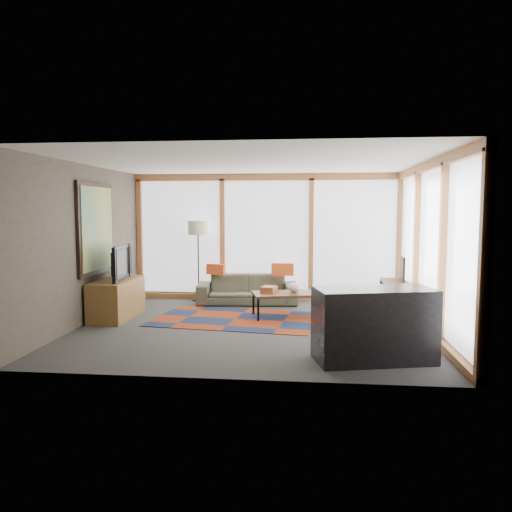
# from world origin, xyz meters

# --- Properties ---
(ground) EXTENTS (5.50, 5.50, 0.00)m
(ground) POSITION_xyz_m (0.00, 0.00, 0.00)
(ground) COLOR #2D2C2A
(ground) RESTS_ON ground
(room_envelope) EXTENTS (5.52, 5.02, 2.62)m
(room_envelope) POSITION_xyz_m (0.49, 0.56, 1.54)
(room_envelope) COLOR #43392F
(room_envelope) RESTS_ON ground
(rug) EXTENTS (2.90, 2.07, 0.01)m
(rug) POSITION_xyz_m (-0.36, 0.50, 0.01)
(rug) COLOR maroon
(rug) RESTS_ON ground
(sofa) EXTENTS (2.03, 0.94, 0.58)m
(sofa) POSITION_xyz_m (-0.34, 1.95, 0.29)
(sofa) COLOR #3D3D2C
(sofa) RESTS_ON ground
(pillow_left) EXTENTS (0.40, 0.21, 0.21)m
(pillow_left) POSITION_xyz_m (-0.97, 1.95, 0.68)
(pillow_left) COLOR #D9501E
(pillow_left) RESTS_ON sofa
(pillow_right) EXTENTS (0.44, 0.14, 0.24)m
(pillow_right) POSITION_xyz_m (0.36, 1.95, 0.70)
(pillow_right) COLOR #D9501E
(pillow_right) RESTS_ON sofa
(floor_lamp) EXTENTS (0.41, 0.41, 1.64)m
(floor_lamp) POSITION_xyz_m (-1.38, 2.21, 0.82)
(floor_lamp) COLOR black
(floor_lamp) RESTS_ON ground
(coffee_table) EXTENTS (1.41, 0.95, 0.43)m
(coffee_table) POSITION_xyz_m (0.56, 0.79, 0.21)
(coffee_table) COLOR black
(coffee_table) RESTS_ON ground
(book_stack) EXTENTS (0.30, 0.34, 0.10)m
(book_stack) POSITION_xyz_m (0.18, 0.83, 0.48)
(book_stack) COLOR brown
(book_stack) RESTS_ON coffee_table
(vase) EXTENTS (0.24, 0.24, 0.17)m
(vase) POSITION_xyz_m (0.63, 0.81, 0.52)
(vase) COLOR beige
(vase) RESTS_ON coffee_table
(bookshelf) EXTENTS (0.43, 2.34, 0.58)m
(bookshelf) POSITION_xyz_m (2.43, 0.60, 0.29)
(bookshelf) COLOR black
(bookshelf) RESTS_ON ground
(bowl_a) EXTENTS (0.20, 0.20, 0.09)m
(bowl_a) POSITION_xyz_m (2.48, 0.03, 0.63)
(bowl_a) COLOR black
(bowl_a) RESTS_ON bookshelf
(bowl_b) EXTENTS (0.17, 0.17, 0.08)m
(bowl_b) POSITION_xyz_m (2.38, 0.38, 0.62)
(bowl_b) COLOR black
(bowl_b) RESTS_ON bookshelf
(shelf_picture) EXTENTS (0.05, 0.33, 0.43)m
(shelf_picture) POSITION_xyz_m (2.56, 1.38, 0.80)
(shelf_picture) COLOR black
(shelf_picture) RESTS_ON bookshelf
(tv_console) EXTENTS (0.56, 1.34, 0.67)m
(tv_console) POSITION_xyz_m (-2.42, 0.41, 0.33)
(tv_console) COLOR brown
(tv_console) RESTS_ON ground
(television) EXTENTS (0.24, 1.04, 0.60)m
(television) POSITION_xyz_m (-2.41, 0.38, 0.97)
(television) COLOR black
(television) RESTS_ON tv_console
(bar_counter) EXTENTS (1.55, 0.98, 0.91)m
(bar_counter) POSITION_xyz_m (1.68, -1.64, 0.45)
(bar_counter) COLOR black
(bar_counter) RESTS_ON ground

